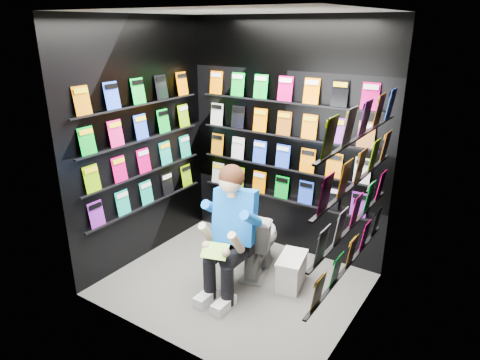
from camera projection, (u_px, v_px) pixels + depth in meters
The scene contains 14 objects.
floor at pixel (234, 284), 4.37m from camera, with size 2.40×2.40×0.00m, color #575755.
ceiling at pixel (233, 11), 3.47m from camera, with size 2.40×2.40×0.00m, color white.
wall_back at pixel (285, 140), 4.70m from camera, with size 2.40×0.04×2.60m, color black.
wall_front at pixel (157, 198), 3.14m from camera, with size 2.40×0.04×2.60m, color black.
wall_left at pixel (140, 144), 4.54m from camera, with size 0.04×2.00×2.60m, color black.
wall_right at pixel (362, 190), 3.30m from camera, with size 0.04×2.00×2.60m, color black.
comics_back at pixel (283, 140), 4.68m from camera, with size 2.10×0.06×1.37m, color #C2065C, non-canonical shape.
comics_left at pixel (142, 144), 4.52m from camera, with size 0.06×1.70×1.37m, color #C2065C, non-canonical shape.
comics_right at pixel (358, 188), 3.32m from camera, with size 0.06×1.70×1.37m, color #C2065C, non-canonical shape.
toilet at pixel (257, 240), 4.50m from camera, with size 0.42×0.75×0.73m, color white.
longbox at pixel (291, 272), 4.30m from camera, with size 0.22×0.40×0.30m, color silver.
longbox_lid at pixel (292, 258), 4.25m from camera, with size 0.24×0.42×0.03m, color silver.
reader at pixel (236, 217), 4.06m from camera, with size 0.53×0.78×1.43m, color blue, non-canonical shape.
held_comic at pixel (215, 251), 3.85m from camera, with size 0.24×0.01×0.17m, color #2D9456.
Camera 1 is at (2.10, -3.09, 2.51)m, focal length 32.00 mm.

